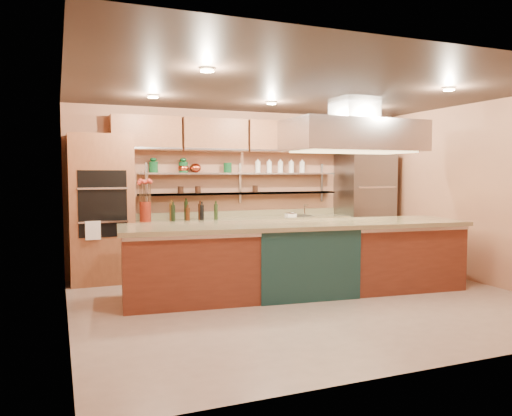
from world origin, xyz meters
name	(u,v)px	position (x,y,z in m)	size (l,w,h in m)	color
floor	(307,301)	(0.00, 0.00, -0.01)	(6.00, 5.00, 0.02)	tan
ceiling	(308,89)	(0.00, 0.00, 2.80)	(6.00, 5.00, 0.02)	black
wall_back	(242,190)	(0.00, 2.50, 1.40)	(6.00, 0.04, 2.80)	#AC7351
wall_front	(443,209)	(0.00, -2.50, 1.40)	(6.00, 0.04, 2.80)	#AC7351
wall_left	(65,201)	(-3.00, 0.00, 1.40)	(0.04, 5.00, 2.80)	#AC7351
wall_right	(480,193)	(3.00, 0.00, 1.40)	(0.04, 5.00, 2.80)	#AC7351
oven_stack	(101,209)	(-2.45, 2.18, 1.15)	(0.95, 0.64, 2.30)	brown
refrigerator	(365,208)	(2.35, 2.14, 1.05)	(0.95, 0.72, 2.10)	slate
back_counter	(246,244)	(-0.05, 2.20, 0.47)	(3.84, 0.64, 0.93)	tan
wall_shelf_lower	(242,193)	(-0.05, 2.37, 1.35)	(3.60, 0.26, 0.03)	#B6B8BD
wall_shelf_upper	(242,174)	(-0.05, 2.37, 1.70)	(3.60, 0.26, 0.03)	#B6B8BD
upper_cabinets	(246,136)	(0.00, 2.32, 2.35)	(4.60, 0.36, 0.55)	brown
range_hood	(354,136)	(0.97, 0.41, 2.25)	(2.00, 1.00, 0.45)	#B6B8BD
ceiling_downlights	(301,94)	(0.00, 0.20, 2.77)	(4.00, 2.80, 0.02)	#FFE5A5
island	(298,258)	(0.07, 0.41, 0.50)	(4.83, 1.05, 1.01)	maroon
flower_vase	(145,212)	(-1.78, 2.15, 1.09)	(0.18, 0.18, 0.32)	maroon
oil_bottle_cluster	(194,212)	(-0.98, 2.15, 1.07)	(0.84, 0.24, 0.27)	black
kitchen_scale	(291,214)	(0.80, 2.15, 0.98)	(0.18, 0.13, 0.10)	white
bar_faucet	(304,210)	(1.12, 2.25, 1.03)	(0.03, 0.03, 0.21)	white
copper_kettle	(195,168)	(-0.89, 2.37, 1.79)	(0.20, 0.20, 0.16)	#D05130
green_canister	(228,168)	(-0.32, 2.37, 1.80)	(0.14, 0.14, 0.17)	#0E421E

